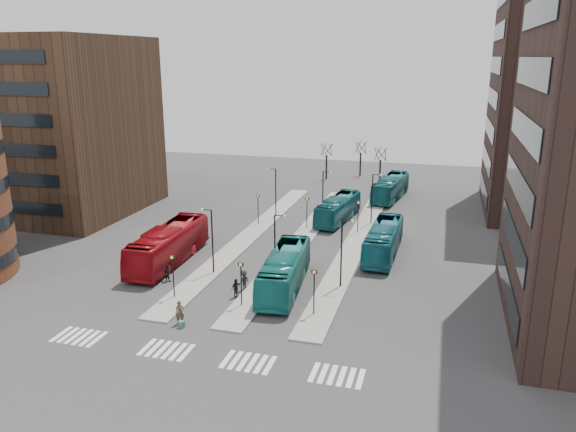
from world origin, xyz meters
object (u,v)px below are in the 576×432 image
(teal_bus_a, at_px, (285,270))
(commuter_a, at_px, (168,273))
(red_bus, at_px, (169,245))
(commuter_c, at_px, (244,280))
(teal_bus_c, at_px, (384,240))
(traveller, at_px, (180,313))
(teal_bus_d, at_px, (390,188))
(teal_bus_b, at_px, (338,209))
(suitcase, at_px, (181,324))
(commuter_b, at_px, (236,288))

(teal_bus_a, xyz_separation_m, commuter_a, (-10.62, -1.27, -0.91))
(red_bus, xyz_separation_m, commuter_c, (9.40, -4.43, -0.93))
(teal_bus_c, xyz_separation_m, traveller, (-13.06, -19.60, -0.68))
(teal_bus_a, relative_size, teal_bus_d, 1.02)
(red_bus, distance_m, teal_bus_b, 23.00)
(suitcase, relative_size, commuter_c, 0.29)
(commuter_c, bearing_deg, red_bus, -90.86)
(red_bus, xyz_separation_m, teal_bus_c, (20.01, 7.82, -0.22))
(teal_bus_d, distance_m, commuter_c, 37.23)
(teal_bus_b, distance_m, commuter_a, 25.73)
(teal_bus_a, xyz_separation_m, teal_bus_c, (7.32, 10.90, -0.06))
(commuter_a, xyz_separation_m, commuter_b, (7.20, -1.70, 0.06))
(teal_bus_a, distance_m, teal_bus_b, 21.91)
(teal_bus_a, bearing_deg, teal_bus_d, 75.44)
(suitcase, relative_size, teal_bus_a, 0.04)
(red_bus, distance_m, commuter_b, 11.12)
(commuter_a, bearing_deg, teal_bus_a, -161.16)
(red_bus, relative_size, teal_bus_b, 1.20)
(commuter_b, bearing_deg, teal_bus_b, 15.82)
(suitcase, relative_size, traveller, 0.28)
(red_bus, distance_m, commuter_c, 10.43)
(teal_bus_a, bearing_deg, commuter_b, -144.40)
(traveller, distance_m, commuter_a, 8.89)
(teal_bus_c, distance_m, teal_bus_d, 23.96)
(red_bus, distance_m, traveller, 13.72)
(suitcase, distance_m, red_bus, 14.43)
(commuter_a, bearing_deg, traveller, 135.32)
(teal_bus_a, distance_m, commuter_a, 10.73)
(commuter_b, xyz_separation_m, commuter_c, (0.12, 1.62, 0.08))
(suitcase, xyz_separation_m, teal_bus_a, (5.38, 9.25, 1.41))
(teal_bus_a, bearing_deg, teal_bus_b, 83.18)
(red_bus, relative_size, commuter_a, 8.59)
(suitcase, height_order, teal_bus_b, teal_bus_b)
(teal_bus_c, xyz_separation_m, teal_bus_d, (-1.71, 23.90, 0.03))
(commuter_c, bearing_deg, commuter_a, -66.20)
(commuter_c, bearing_deg, suitcase, 9.61)
(red_bus, relative_size, teal_bus_c, 1.13)
(teal_bus_c, relative_size, commuter_a, 7.57)
(traveller, bearing_deg, teal_bus_d, 44.92)
(commuter_a, bearing_deg, suitcase, 135.30)
(commuter_a, bearing_deg, teal_bus_c, -133.82)
(red_bus, height_order, teal_bus_d, red_bus)
(teal_bus_d, distance_m, traveller, 44.96)
(teal_bus_c, distance_m, commuter_a, 21.69)
(teal_bus_d, relative_size, commuter_a, 7.71)
(commuter_a, xyz_separation_m, commuter_c, (7.32, -0.07, 0.14))
(suitcase, relative_size, commuter_b, 0.32)
(teal_bus_c, distance_m, traveller, 23.56)
(teal_bus_b, relative_size, commuter_c, 6.07)
(teal_bus_a, bearing_deg, commuter_a, -178.59)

